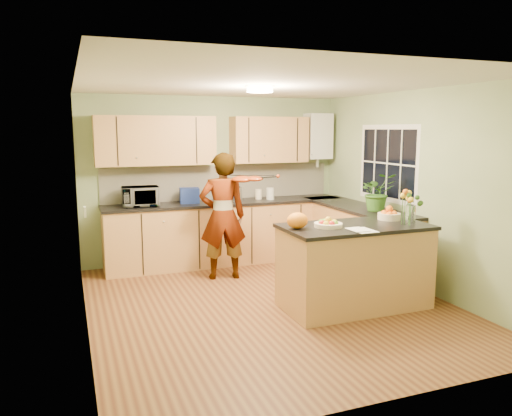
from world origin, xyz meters
name	(u,v)px	position (x,y,z in m)	size (l,w,h in m)	color
floor	(269,304)	(0.00, 0.00, 0.00)	(4.50, 4.50, 0.00)	#582D19
ceiling	(270,84)	(0.00, 0.00, 2.50)	(4.00, 4.50, 0.02)	silver
wall_back	(214,179)	(0.00, 2.25, 1.25)	(4.00, 0.02, 2.50)	gray
wall_front	(390,238)	(0.00, -2.25, 1.25)	(4.00, 0.02, 2.50)	gray
wall_left	(81,208)	(-2.00, 0.00, 1.25)	(0.02, 4.50, 2.50)	gray
wall_right	(416,190)	(2.00, 0.00, 1.25)	(0.02, 4.50, 2.50)	gray
back_counter	(226,232)	(0.10, 1.95, 0.47)	(3.64, 0.62, 0.94)	#BC844B
right_counter	(357,239)	(1.70, 0.85, 0.47)	(0.62, 2.24, 0.94)	#BC844B
splashback	(220,182)	(0.10, 2.23, 1.20)	(3.60, 0.02, 0.52)	white
upper_cabinets	(205,140)	(-0.18, 2.08, 1.85)	(3.20, 0.34, 0.70)	#BC844B
boiler	(318,136)	(1.70, 2.09, 1.90)	(0.40, 0.30, 0.86)	silver
window_right	(388,163)	(1.99, 0.60, 1.55)	(0.01, 1.30, 1.05)	silver
light_switch	(85,212)	(-1.99, -0.60, 1.30)	(0.02, 0.09, 0.09)	silver
ceiling_lamp	(260,89)	(0.00, 0.30, 2.46)	(0.30, 0.30, 0.07)	#FFEABF
peninsula_island	(354,266)	(0.88, -0.40, 0.48)	(1.66, 0.85, 0.95)	#BC844B
fruit_dish	(328,223)	(0.53, -0.40, 1.00)	(0.31, 0.31, 0.11)	beige
orange_bowl	(389,214)	(1.43, -0.25, 1.02)	(0.27, 0.27, 0.16)	beige
flower_vase	(412,196)	(1.48, -0.58, 1.27)	(0.26, 0.26, 0.48)	silver
orange_bag	(297,220)	(0.18, -0.35, 1.04)	(0.23, 0.20, 0.18)	orange
papers	(363,230)	(0.78, -0.70, 0.96)	(0.22, 0.30, 0.01)	white
violinist	(223,216)	(-0.19, 1.19, 0.86)	(0.62, 0.41, 1.71)	tan
violin	(242,179)	(0.01, 0.97, 1.37)	(0.65, 0.26, 0.13)	#4D1304
microwave	(140,197)	(-1.17, 1.92, 1.08)	(0.50, 0.34, 0.28)	silver
blue_box	(189,195)	(-0.45, 1.99, 1.05)	(0.28, 0.20, 0.22)	navy
kettle	(237,194)	(0.27, 1.92, 1.05)	(0.15, 0.15, 0.28)	silver
jar_cream	(258,194)	(0.64, 2.00, 1.02)	(0.10, 0.10, 0.16)	beige
jar_white	(270,194)	(0.80, 1.90, 1.03)	(0.12, 0.12, 0.18)	silver
potted_plant	(378,192)	(1.70, 0.39, 1.19)	(0.46, 0.39, 0.51)	#376A23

